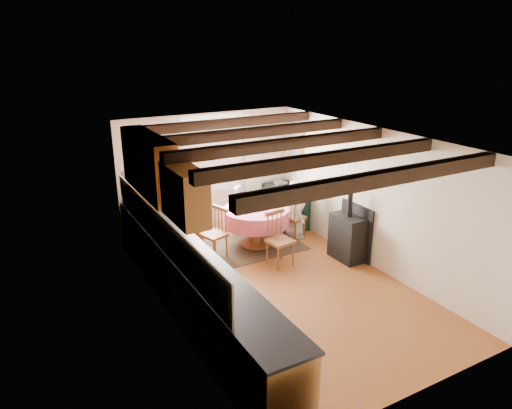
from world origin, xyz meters
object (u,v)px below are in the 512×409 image
chair_near (280,239)px  child_far (238,209)px  cup (250,205)px  aga_range (286,206)px  chair_right (294,216)px  child_right (295,209)px  cast_iron_stove (348,226)px  dining_table (256,227)px  chair_left (214,233)px

chair_near → child_far: bearing=81.8°
cup → child_far: bearing=85.6°
aga_range → chair_near: bearing=-125.3°
chair_right → child_right: 0.14m
cast_iron_stove → chair_right: bearing=103.9°
dining_table → child_far: bearing=90.2°
dining_table → chair_right: size_ratio=1.35×
child_far → chair_left: bearing=60.3°
child_right → cup: child_right is taller
cup → chair_right: bearing=-9.5°
dining_table → child_right: bearing=-0.2°
dining_table → cup: size_ratio=11.51×
chair_near → chair_right: (0.85, 0.87, -0.02)m
dining_table → child_far: 0.74m
chair_near → cup: (-0.03, 1.02, 0.32)m
child_right → cup: bearing=96.4°
child_far → chair_right: bearing=157.0°
cast_iron_stove → child_right: (-0.26, 1.28, -0.05)m
chair_right → aga_range: (0.20, 0.61, -0.02)m
chair_right → child_far: bearing=28.9°
chair_left → chair_right: (1.71, 0.02, -0.00)m
dining_table → child_far: child_far is taller
aga_range → cup: 1.23m
chair_left → cast_iron_stove: cast_iron_stove is taller
chair_near → child_right: 1.27m
chair_right → chair_near: bearing=116.6°
cast_iron_stove → child_far: size_ratio=1.25×
cast_iron_stove → chair_near: bearing=161.4°
cast_iron_stove → child_right: bearing=101.5°
dining_table → cup: 0.44m
child_far → child_right: child_right is taller
dining_table → chair_left: bearing=-177.0°
chair_near → cast_iron_stove: bearing=-26.3°
aga_range → cup: bearing=-156.8°
aga_range → child_far: 1.05m
chair_left → dining_table: bearing=76.6°
dining_table → chair_right: (0.83, -0.03, 0.09)m
dining_table → cup: (-0.05, 0.12, 0.42)m
chair_near → aga_range: (1.05, 1.48, -0.04)m
cup → dining_table: bearing=-67.8°
child_right → aga_range: bearing=-0.5°
child_right → cup: (-0.93, 0.12, 0.21)m
child_far → chair_near: bearing=108.5°
aga_range → child_right: size_ratio=0.81×
dining_table → aga_range: size_ratio=1.30×
chair_near → child_right: child_right is taller
chair_near → child_right: size_ratio=0.82×
chair_left → chair_right: bearing=74.2°
child_right → cast_iron_stove: bearing=-154.6°
chair_near → aga_range: 1.81m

